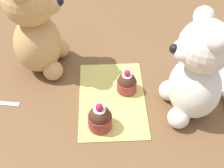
{
  "coord_description": "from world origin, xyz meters",
  "views": [
    {
      "loc": [
        0.53,
        -0.02,
        0.6
      ],
      "look_at": [
        0.0,
        0.0,
        0.06
      ],
      "focal_mm": 50.0,
      "sensor_mm": 36.0,
      "label": 1
    }
  ],
  "objects_px": {
    "teddy_bear_cream": "(197,73)",
    "teddy_bear_tan": "(36,26)",
    "cupcake_near_cream_bear": "(127,83)",
    "cupcake_near_tan_bear": "(100,118)"
  },
  "relations": [
    {
      "from": "teddy_bear_cream",
      "to": "teddy_bear_tan",
      "type": "xyz_separation_m",
      "value": [
        -0.18,
        -0.37,
        0.01
      ]
    },
    {
      "from": "teddy_bear_tan",
      "to": "cupcake_near_cream_bear",
      "type": "distance_m",
      "value": 0.27
    },
    {
      "from": "teddy_bear_cream",
      "to": "cupcake_near_tan_bear",
      "type": "distance_m",
      "value": 0.24
    },
    {
      "from": "cupcake_near_cream_bear",
      "to": "cupcake_near_tan_bear",
      "type": "distance_m",
      "value": 0.13
    },
    {
      "from": "cupcake_near_cream_bear",
      "to": "cupcake_near_tan_bear",
      "type": "xyz_separation_m",
      "value": [
        0.11,
        -0.07,
        0.0
      ]
    },
    {
      "from": "teddy_bear_cream",
      "to": "teddy_bear_tan",
      "type": "relative_size",
      "value": 0.93
    },
    {
      "from": "teddy_bear_tan",
      "to": "teddy_bear_cream",
      "type": "bearing_deg",
      "value": -107.76
    },
    {
      "from": "teddy_bear_cream",
      "to": "cupcake_near_tan_bear",
      "type": "height_order",
      "value": "teddy_bear_cream"
    },
    {
      "from": "cupcake_near_cream_bear",
      "to": "teddy_bear_tan",
      "type": "bearing_deg",
      "value": -115.51
    },
    {
      "from": "teddy_bear_tan",
      "to": "cupcake_near_cream_bear",
      "type": "bearing_deg",
      "value": -108.0
    }
  ]
}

